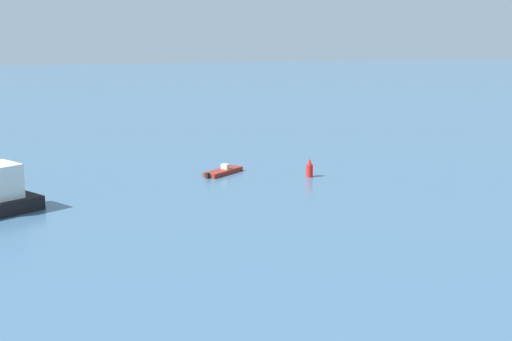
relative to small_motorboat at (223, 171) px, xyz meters
The scene contains 2 objects.
small_motorboat is the anchor object (origin of this frame).
channel_buoy_red 8.65m from the small_motorboat, 19.09° to the right, with size 0.70×0.70×1.90m.
Camera 1 is at (-13.61, -28.17, 16.51)m, focal length 54.87 mm.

